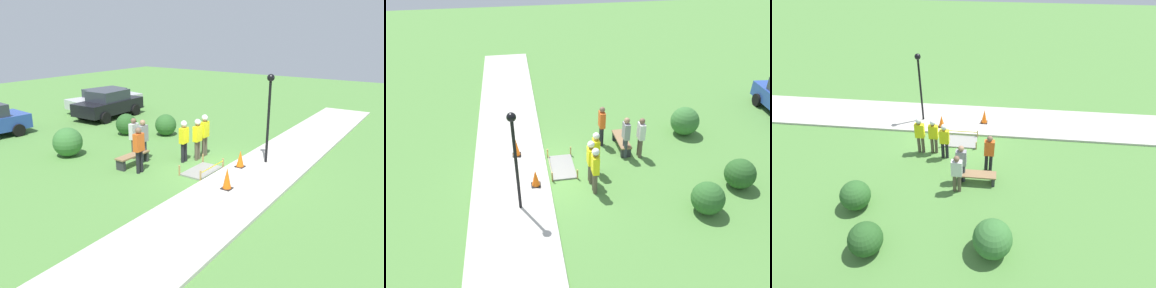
# 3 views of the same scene
# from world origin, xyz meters

# --- Properties ---
(ground_plane) EXTENTS (60.00, 60.00, 0.00)m
(ground_plane) POSITION_xyz_m (0.00, 0.00, 0.00)
(ground_plane) COLOR #51843D
(sidewalk) EXTENTS (28.00, 2.72, 0.10)m
(sidewalk) POSITION_xyz_m (0.00, -1.36, 0.05)
(sidewalk) COLOR #BCB7AD
(sidewalk) RESTS_ON ground_plane
(wet_concrete_patch) EXTENTS (1.63, 0.97, 0.39)m
(wet_concrete_patch) POSITION_xyz_m (-0.43, 0.58, 0.04)
(wet_concrete_patch) COLOR gray
(wet_concrete_patch) RESTS_ON ground_plane
(traffic_cone_near_patch) EXTENTS (0.34, 0.34, 0.73)m
(traffic_cone_near_patch) POSITION_xyz_m (-1.47, -1.09, 0.46)
(traffic_cone_near_patch) COLOR black
(traffic_cone_near_patch) RESTS_ON sidewalk
(traffic_cone_far_patch) EXTENTS (0.34, 0.34, 0.64)m
(traffic_cone_far_patch) POSITION_xyz_m (0.60, -0.49, 0.42)
(traffic_cone_far_patch) COLOR black
(traffic_cone_far_patch) RESTS_ON sidewalk
(park_bench) EXTENTS (1.52, 0.44, 0.46)m
(park_bench) POSITION_xyz_m (-1.40, 3.18, 0.32)
(park_bench) COLOR #2D2D33
(park_bench) RESTS_ON ground_plane
(worker_supervisor) EXTENTS (0.40, 0.25, 1.71)m
(worker_supervisor) POSITION_xyz_m (0.08, 1.76, 1.01)
(worker_supervisor) COLOR black
(worker_supervisor) RESTS_ON ground_plane
(worker_assistant) EXTENTS (0.40, 0.25, 1.71)m
(worker_assistant) POSITION_xyz_m (0.60, 1.46, 1.01)
(worker_assistant) COLOR brown
(worker_assistant) RESTS_ON ground_plane
(worker_trainee) EXTENTS (0.40, 0.26, 1.78)m
(worker_trainee) POSITION_xyz_m (1.19, 1.50, 1.06)
(worker_trainee) COLOR brown
(worker_trainee) RESTS_ON ground_plane
(bystander_in_orange_shirt) EXTENTS (0.40, 0.23, 1.74)m
(bystander_in_orange_shirt) POSITION_xyz_m (-1.82, 2.43, 0.99)
(bystander_in_orange_shirt) COLOR black
(bystander_in_orange_shirt) RESTS_ON ground_plane
(bystander_in_gray_shirt) EXTENTS (0.40, 0.22, 1.70)m
(bystander_in_gray_shirt) POSITION_xyz_m (-0.69, 3.72, 0.96)
(bystander_in_gray_shirt) COLOR brown
(bystander_in_gray_shirt) RESTS_ON ground_plane
(bystander_in_white_shirt) EXTENTS (0.40, 0.23, 1.72)m
(bystander_in_white_shirt) POSITION_xyz_m (-0.79, 3.15, 0.98)
(bystander_in_white_shirt) COLOR #383D47
(bystander_in_white_shirt) RESTS_ON ground_plane
(lamppost_near) EXTENTS (0.28, 0.28, 3.45)m
(lamppost_near) POSITION_xyz_m (1.66, -1.08, 2.40)
(lamppost_near) COLOR black
(lamppost_near) RESTS_ON sidewalk
(shrub_rounded_near) EXTENTS (1.07, 1.07, 1.07)m
(shrub_rounded_near) POSITION_xyz_m (1.77, 6.56, 0.53)
(shrub_rounded_near) COLOR #285623
(shrub_rounded_near) RESTS_ON ground_plane
(shrub_rounded_mid) EXTENTS (1.22, 1.22, 1.22)m
(shrub_rounded_mid) POSITION_xyz_m (-2.09, 6.20, 0.61)
(shrub_rounded_mid) COLOR #387033
(shrub_rounded_mid) RESTS_ON ground_plane
(shrub_rounded_far) EXTENTS (1.07, 1.07, 1.07)m
(shrub_rounded_far) POSITION_xyz_m (2.79, 4.84, 0.53)
(shrub_rounded_far) COLOR #2D6028
(shrub_rounded_far) RESTS_ON ground_plane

